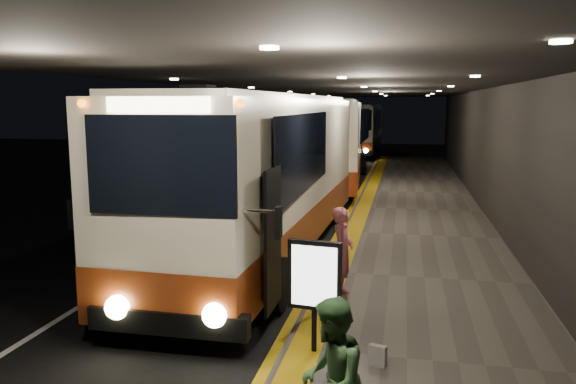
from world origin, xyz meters
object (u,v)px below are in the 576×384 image
(passenger_boarding, at_px, (342,252))
(stanchion_post, at_px, (313,288))
(coach_second, at_px, (333,145))
(passenger_waiting_green, at_px, (331,381))
(bag_polka, at_px, (378,355))
(info_sign, at_px, (315,278))
(coach_third, at_px, (362,131))
(coach_main, at_px, (266,181))

(passenger_boarding, xyz_separation_m, stanchion_post, (-0.38, -1.20, -0.35))
(coach_second, relative_size, passenger_waiting_green, 7.22)
(bag_polka, bearing_deg, info_sign, 164.83)
(coach_third, height_order, info_sign, coach_third)
(bag_polka, relative_size, info_sign, 0.17)
(coach_second, height_order, info_sign, coach_second)
(coach_second, height_order, passenger_waiting_green, coach_second)
(coach_second, height_order, stanchion_post, coach_second)
(coach_second, height_order, passenger_boarding, coach_second)
(coach_main, height_order, stanchion_post, coach_main)
(coach_second, xyz_separation_m, bag_polka, (3.12, -19.30, -1.59))
(coach_main, bearing_deg, info_sign, -67.67)
(coach_main, xyz_separation_m, coach_second, (0.05, 13.17, -0.02))
(bag_polka, height_order, stanchion_post, stanchion_post)
(passenger_waiting_green, distance_m, info_sign, 2.61)
(bag_polka, xyz_separation_m, info_sign, (-0.97, 0.26, 1.01))
(passenger_boarding, bearing_deg, coach_second, 14.98)
(coach_second, distance_m, bag_polka, 19.61)
(coach_third, distance_m, info_sign, 36.45)
(passenger_boarding, bearing_deg, info_sign, -175.70)
(passenger_boarding, distance_m, stanchion_post, 1.31)
(passenger_boarding, bearing_deg, bag_polka, -156.70)
(coach_second, bearing_deg, stanchion_post, -87.53)
(coach_third, bearing_deg, coach_second, -89.70)
(coach_main, xyz_separation_m, coach_third, (0.12, 30.52, -0.12))
(passenger_waiting_green, relative_size, stanchion_post, 1.67)
(coach_main, xyz_separation_m, passenger_waiting_green, (2.79, -8.40, -0.88))
(bag_polka, height_order, info_sign, info_sign)
(passenger_boarding, distance_m, info_sign, 2.64)
(coach_main, relative_size, stanchion_post, 12.23)
(coach_main, relative_size, coach_second, 1.01)
(passenger_boarding, height_order, stanchion_post, passenger_boarding)
(info_sign, bearing_deg, passenger_boarding, 94.63)
(bag_polka, bearing_deg, coach_second, 99.19)
(info_sign, bearing_deg, passenger_waiting_green, -69.61)
(coach_second, bearing_deg, coach_third, 86.07)
(stanchion_post, bearing_deg, passenger_waiting_green, -78.10)
(coach_main, relative_size, passenger_boarding, 7.31)
(coach_third, bearing_deg, info_sign, -86.20)
(coach_third, relative_size, bag_polka, 39.49)
(passenger_boarding, bearing_deg, coach_third, 10.81)
(stanchion_post, bearing_deg, info_sign, -80.06)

